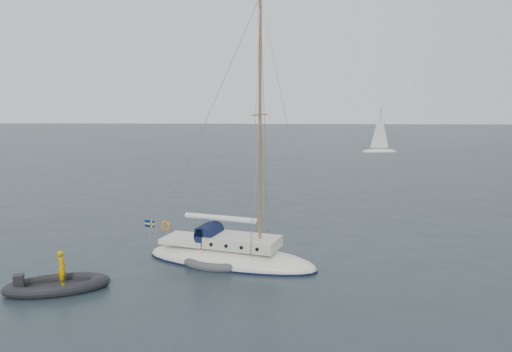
{
  "coord_description": "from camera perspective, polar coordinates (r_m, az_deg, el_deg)",
  "views": [
    {
      "loc": [
        0.92,
        -25.14,
        7.68
      ],
      "look_at": [
        -0.39,
        0.0,
        3.92
      ],
      "focal_mm": 35.0,
      "sensor_mm": 36.0,
      "label": 1
    }
  ],
  "objects": [
    {
      "name": "ground",
      "position": [
        26.31,
        0.85,
        -8.48
      ],
      "size": [
        300.0,
        300.0,
        0.0
      ],
      "primitive_type": "plane",
      "color": "black",
      "rests_on": "ground"
    },
    {
      "name": "sailboat",
      "position": [
        24.06,
        -2.98,
        -7.72
      ],
      "size": [
        8.98,
        2.69,
        12.78
      ],
      "rotation": [
        0.0,
        0.0,
        -0.3
      ],
      "color": "white",
      "rests_on": "ground"
    },
    {
      "name": "dinghy",
      "position": [
        23.71,
        -4.94,
        -9.96
      ],
      "size": [
        2.99,
        1.35,
        0.43
      ],
      "rotation": [
        0.0,
        0.0,
        -0.27
      ],
      "color": "#49494E",
      "rests_on": "ground"
    },
    {
      "name": "rib",
      "position": [
        22.47,
        -21.81,
        -11.41
      ],
      "size": [
        4.21,
        1.91,
        1.7
      ],
      "rotation": [
        0.0,
        0.0,
        0.37
      ],
      "color": "black",
      "rests_on": "ground"
    },
    {
      "name": "distant_yacht_c",
      "position": [
        79.12,
        13.98,
        4.91
      ],
      "size": [
        5.44,
        2.9,
        7.21
      ],
      "rotation": [
        0.0,
        0.0,
        0.14
      ],
      "color": "silver",
      "rests_on": "ground"
    }
  ]
}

